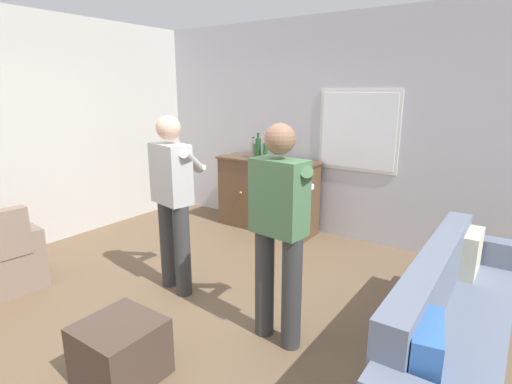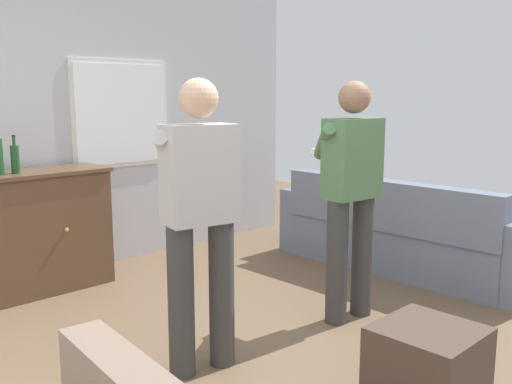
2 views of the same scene
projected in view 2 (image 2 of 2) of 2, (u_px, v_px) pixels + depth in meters
The scene contains 8 objects.
ground at pixel (288, 365), 3.39m from camera, with size 10.40×10.40×0.00m, color brown.
wall_back_with_window at pixel (69, 116), 5.04m from camera, with size 5.20×0.15×2.80m.
couch at pixel (396, 236), 5.11m from camera, with size 0.57×2.43×0.85m.
sideboard_cabinet at pixel (20, 235), 4.50m from camera, with size 1.44×0.49×0.99m.
bottle_wine_green at pixel (15, 158), 4.36m from camera, with size 0.06×0.06×0.30m.
ottoman at pixel (427, 365), 2.95m from camera, with size 0.50×0.50×0.41m, color #47382D.
person_standing_left at pixel (199, 212), 3.20m from camera, with size 0.55×0.51×1.68m.
person_standing_right at pixel (350, 189), 3.96m from camera, with size 0.55×0.49×1.68m.
Camera 2 is at (-2.35, -2.13, 1.60)m, focal length 40.00 mm.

